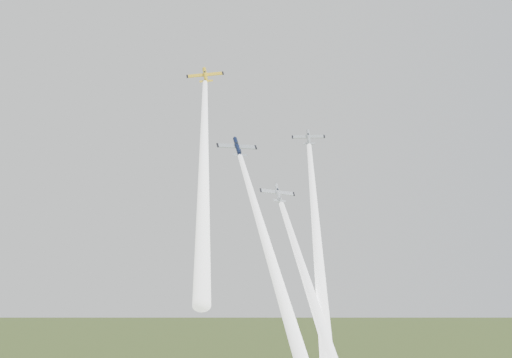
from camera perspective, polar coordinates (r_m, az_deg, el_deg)
name	(u,v)px	position (r m, az deg, el deg)	size (l,w,h in m)	color
plane_yellow	(205,75)	(133.09, -4.54, 9.19)	(7.68, 7.62, 1.20)	yellow
smoke_trail_yellow	(204,168)	(104.13, -4.66, 1.02)	(2.35, 2.35, 60.54)	white
plane_navy	(237,147)	(129.48, -1.66, 2.86)	(8.32, 8.26, 1.30)	#0C1534
smoke_trail_navy	(273,266)	(102.74, 1.53, -7.72)	(2.35, 2.35, 63.11)	white
plane_silver_right	(308,137)	(134.24, 4.68, 3.72)	(6.95, 6.90, 1.09)	silver
smoke_trail_silver_right	(319,269)	(102.74, 5.66, -7.96)	(2.35, 2.35, 72.78)	white
plane_silver_low	(278,193)	(116.08, 1.96, -1.25)	(6.53, 6.48, 1.02)	silver
smoke_trail_silver_low	(329,348)	(91.29, 6.47, -14.73)	(2.35, 2.35, 64.65)	white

